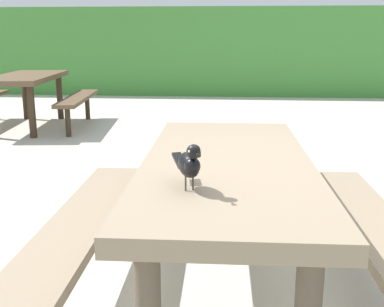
% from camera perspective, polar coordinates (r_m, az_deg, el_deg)
% --- Properties ---
extents(ground_plane, '(60.00, 60.00, 0.00)m').
position_cam_1_polar(ground_plane, '(2.54, 7.19, -16.64)').
color(ground_plane, beige).
extents(hedge_wall, '(28.00, 2.32, 1.84)m').
position_cam_1_polar(hedge_wall, '(11.23, 5.42, 12.19)').
color(hedge_wall, '#428438').
rests_on(hedge_wall, ground).
extents(picnic_table_foreground, '(1.71, 1.81, 0.74)m').
position_cam_1_polar(picnic_table_foreground, '(2.24, 4.16, -5.16)').
color(picnic_table_foreground, '#84725B').
rests_on(picnic_table_foreground, ground).
extents(bird_grackle, '(0.14, 0.27, 0.18)m').
position_cam_1_polar(bird_grackle, '(1.71, -0.30, -1.22)').
color(bird_grackle, black).
rests_on(bird_grackle, picnic_table_foreground).
extents(picnic_table_mid_left, '(1.84, 1.87, 0.74)m').
position_cam_1_polar(picnic_table_mid_left, '(7.09, -19.18, 7.40)').
color(picnic_table_mid_left, brown).
rests_on(picnic_table_mid_left, ground).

